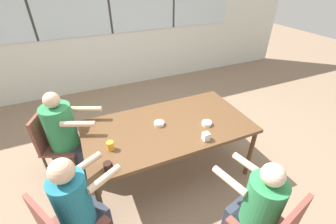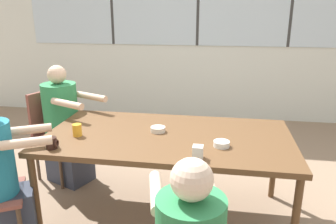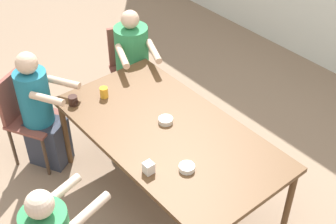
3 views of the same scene
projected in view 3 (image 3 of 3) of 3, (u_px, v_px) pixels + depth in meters
The scene contains 11 objects.
ground_plane at pixel (168, 194), 4.01m from camera, with size 16.00×16.00×0.00m, color #8C725B.
dining_table at pixel (168, 135), 3.60m from camera, with size 1.86×0.99×0.72m.
chair_for_woman_green_shirt at pixel (130, 62), 4.69m from camera, with size 0.52×0.52×0.87m.
chair_for_man_blue_shirt at pixel (25, 111), 4.07m from camera, with size 0.54×0.54×0.87m.
person_woman_green_shirt at pixel (134, 72), 4.57m from camera, with size 0.66×0.52×1.15m.
person_man_blue_shirt at pixel (41, 115), 4.03m from camera, with size 0.56×0.48×1.14m.
coffee_mug at pixel (73, 101), 3.79m from camera, with size 0.08×0.08×0.08m.
juice_glass at pixel (104, 92), 3.87m from camera, with size 0.07×0.07×0.09m.
milk_carton_small at pixel (149, 168), 3.19m from camera, with size 0.07×0.07×0.09m.
bowl_white_shallow at pixel (166, 120), 3.63m from camera, with size 0.11×0.11×0.04m.
bowl_cereal at pixel (187, 168), 3.23m from camera, with size 0.11×0.11×0.04m.
Camera 3 is at (2.08, -1.72, 3.05)m, focal length 50.00 mm.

